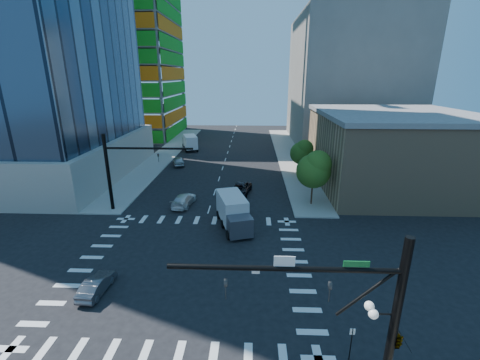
{
  "coord_description": "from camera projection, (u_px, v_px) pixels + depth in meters",
  "views": [
    {
      "loc": [
        5.08,
        -23.3,
        15.35
      ],
      "look_at": [
        3.88,
        8.0,
        5.1
      ],
      "focal_mm": 24.0,
      "sensor_mm": 36.0,
      "label": 1
    }
  ],
  "objects": [
    {
      "name": "sidewalk_ne",
      "position": [
        289.0,
        155.0,
        64.6
      ],
      "size": [
        5.0,
        60.0,
        0.15
      ],
      "primitive_type": "cube",
      "color": "gray",
      "rests_on": "ground"
    },
    {
      "name": "no_parking_sign",
      "position": [
        351.0,
        341.0,
        17.72
      ],
      "size": [
        0.3,
        0.06,
        2.2
      ],
      "color": "black",
      "rests_on": "ground"
    },
    {
      "name": "car_sb_near",
      "position": [
        184.0,
        200.0,
        39.55
      ],
      "size": [
        2.72,
        5.21,
        1.44
      ],
      "primitive_type": "imported",
      "rotation": [
        0.0,
        0.0,
        2.99
      ],
      "color": "white",
      "rests_on": "ground"
    },
    {
      "name": "signal_mast_nw",
      "position": [
        120.0,
        166.0,
        36.67
      ],
      "size": [
        10.2,
        0.4,
        9.0
      ],
      "color": "black",
      "rests_on": "sidewalk_nw"
    },
    {
      "name": "sidewalk_nw",
      "position": [
        166.0,
        154.0,
        65.51
      ],
      "size": [
        5.0,
        60.0,
        0.15
      ],
      "primitive_type": "cube",
      "color": "gray",
      "rests_on": "ground"
    },
    {
      "name": "box_truck_near",
      "position": [
        234.0,
        215.0,
        33.51
      ],
      "size": [
        4.33,
        6.71,
        3.26
      ],
      "rotation": [
        0.0,
        0.0,
        0.29
      ],
      "color": "black",
      "rests_on": "ground"
    },
    {
      "name": "tree_south",
      "position": [
        315.0,
        169.0,
        38.37
      ],
      "size": [
        4.16,
        4.16,
        6.82
      ],
      "color": "#382316",
      "rests_on": "sidewalk_ne"
    },
    {
      "name": "construction_building",
      "position": [
        122.0,
        36.0,
        79.24
      ],
      "size": [
        25.16,
        34.5,
        70.6
      ],
      "color": "slate",
      "rests_on": "ground"
    },
    {
      "name": "commercial_building",
      "position": [
        393.0,
        150.0,
        45.42
      ],
      "size": [
        20.5,
        22.5,
        10.6
      ],
      "color": "tan",
      "rests_on": "ground"
    },
    {
      "name": "tree_north",
      "position": [
        302.0,
        152.0,
        49.98
      ],
      "size": [
        3.54,
        3.52,
        5.78
      ],
      "color": "#382316",
      "rests_on": "sidewalk_ne"
    },
    {
      "name": "signal_mast_se",
      "position": [
        374.0,
        320.0,
        14.22
      ],
      "size": [
        10.51,
        2.48,
        9.0
      ],
      "color": "black",
      "rests_on": "sidewalk_se"
    },
    {
      "name": "car_nb_far",
      "position": [
        240.0,
        189.0,
        43.35
      ],
      "size": [
        3.28,
        5.43,
        1.41
      ],
      "primitive_type": "imported",
      "rotation": [
        0.0,
        0.0,
        -0.2
      ],
      "color": "black",
      "rests_on": "ground"
    },
    {
      "name": "box_truck_far",
      "position": [
        190.0,
        143.0,
        69.19
      ],
      "size": [
        4.45,
        6.64,
        3.22
      ],
      "rotation": [
        0.0,
        0.0,
        3.47
      ],
      "color": "black",
      "rests_on": "ground"
    },
    {
      "name": "road_markings",
      "position": [
        191.0,
        266.0,
        27.09
      ],
      "size": [
        20.0,
        20.0,
        0.01
      ],
      "primitive_type": "cube",
      "color": "silver",
      "rests_on": "ground"
    },
    {
      "name": "ground",
      "position": [
        191.0,
        266.0,
        27.09
      ],
      "size": [
        160.0,
        160.0,
        0.0
      ],
      "primitive_type": "plane",
      "color": "black",
      "rests_on": "ground"
    },
    {
      "name": "car_sb_mid",
      "position": [
        179.0,
        161.0,
        57.16
      ],
      "size": [
        3.02,
        4.93,
        1.57
      ],
      "primitive_type": "imported",
      "rotation": [
        0.0,
        0.0,
        3.41
      ],
      "color": "#ACB0B4",
      "rests_on": "ground"
    },
    {
      "name": "bg_building_ne",
      "position": [
        348.0,
        81.0,
        73.98
      ],
      "size": [
        24.0,
        30.0,
        28.0
      ],
      "primitive_type": "cube",
      "color": "slate",
      "rests_on": "ground"
    },
    {
      "name": "car_sb_cross",
      "position": [
        97.0,
        285.0,
        23.66
      ],
      "size": [
        1.55,
        3.87,
        1.25
      ],
      "primitive_type": "imported",
      "rotation": [
        0.0,
        0.0,
        3.08
      ],
      "color": "#56545A",
      "rests_on": "ground"
    }
  ]
}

